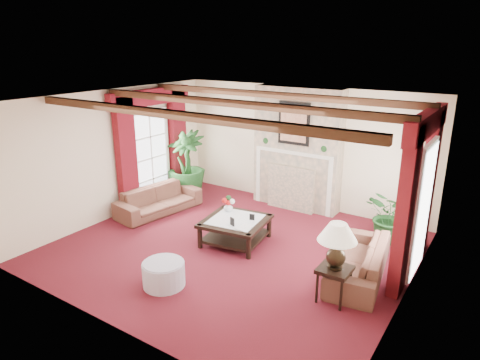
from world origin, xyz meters
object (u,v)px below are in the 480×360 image
Objects in this scene: potted_palm at (187,178)px; coffee_table at (235,231)px; sofa_left at (158,196)px; ottoman at (164,274)px; sofa_right at (360,255)px; side_table at (334,284)px.

potted_palm is 2.84m from coffee_table.
sofa_left is 2.28m from coffee_table.
sofa_right is at bearing 38.53° from ottoman.
sofa_right is 1.15× the size of potted_palm.
sofa_right is 3.73× the size of side_table.
side_table reaches higher than coffee_table.
potted_palm is at bearing -115.20° from sofa_right.
sofa_left is 3.04× the size of ottoman.
side_table is at bearing -13.88° from sofa_right.
sofa_left is 4.65m from side_table.
side_table is (-0.08, -0.87, -0.11)m from sofa_right.
sofa_left is at bearing 166.06° from side_table.
side_table is at bearing 24.21° from ottoman.
coffee_table is (2.25, -0.31, -0.15)m from sofa_left.
sofa_right is 1.78× the size of coffee_table.
ottoman is (-0.08, -1.86, -0.04)m from coffee_table.
sofa_left reaches higher than side_table.
sofa_right is 4.96m from potted_palm.
potted_palm reaches higher than sofa_right.
sofa_left is 1.78× the size of coffee_table.
sofa_right is 2.34m from coffee_table.
sofa_left is 3.74× the size of side_table.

